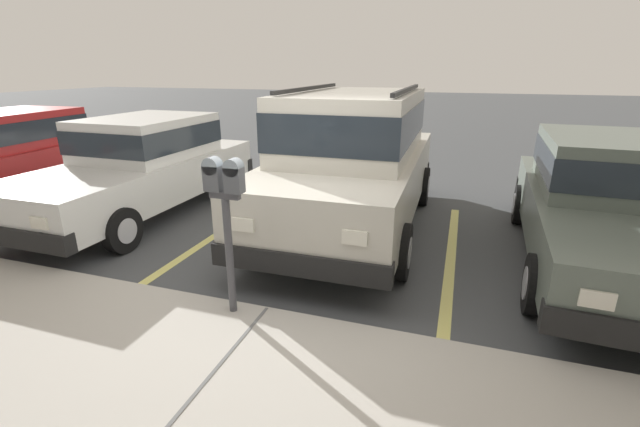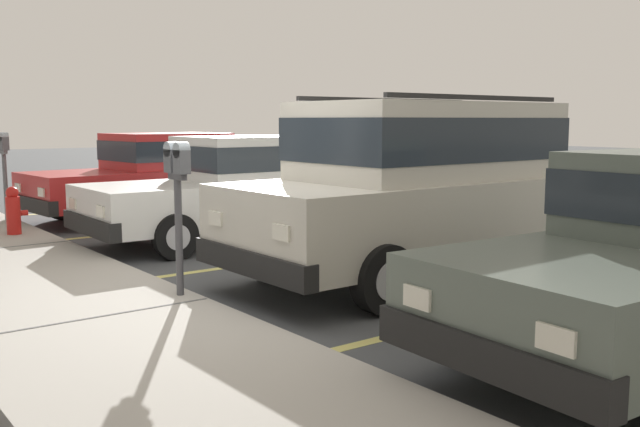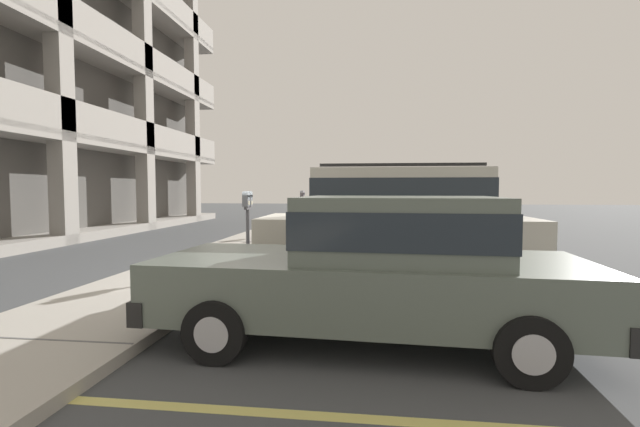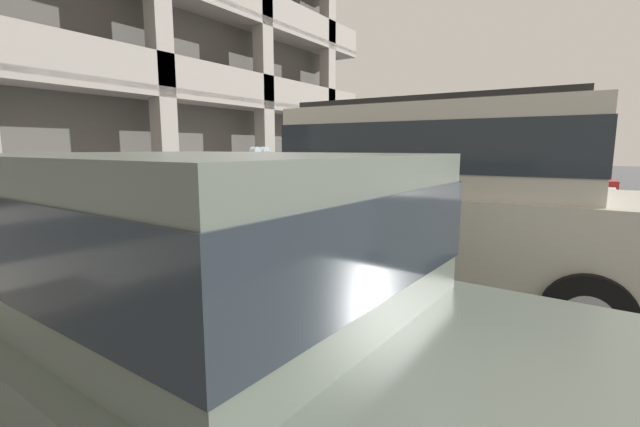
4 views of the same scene
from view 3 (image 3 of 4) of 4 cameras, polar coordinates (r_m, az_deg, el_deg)
The scene contains 10 objects.
ground_plane at distance 8.25m, azimuth -7.77°, elevation -8.45°, with size 80.00×80.00×0.10m.
sidewalk at distance 8.64m, azimuth -16.20°, elevation -7.26°, with size 40.00×2.20×0.12m.
parking_stall_lines at distance 9.59m, azimuth 2.92°, elevation -6.45°, with size 13.11×4.80×0.01m.
silver_suv at distance 7.68m, azimuth 10.12°, elevation -0.75°, with size 2.06×4.80×2.03m.
red_sedan at distance 4.56m, azimuth 7.93°, elevation -6.84°, with size 2.00×4.56×1.54m.
dark_hatchback at distance 11.10m, azimuth 7.27°, elevation -0.90°, with size 1.86×4.49×1.54m.
blue_coupe at distance 14.13m, azimuth 7.46°, elevation -0.02°, with size 2.07×4.60×1.54m.
parking_meter_near at distance 8.46m, azimuth -9.63°, elevation 0.42°, with size 0.35×0.12×1.46m.
parking_meter_far at distance 14.79m, azimuth -2.36°, elevation 1.65°, with size 0.35×0.12×1.46m.
fire_hydrant at distance 13.23m, azimuth -4.87°, elevation -1.77°, with size 0.30×0.30×0.70m.
Camera 3 is at (-7.81, -2.07, 1.62)m, focal length 24.00 mm.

